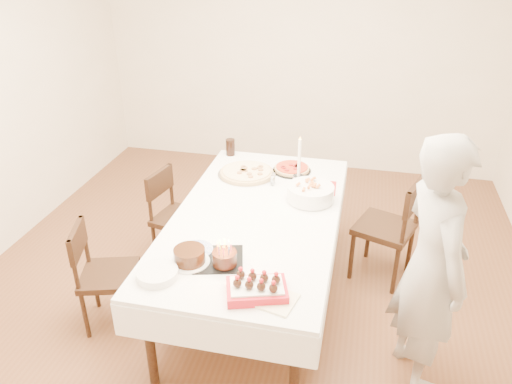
% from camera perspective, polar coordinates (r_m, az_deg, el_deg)
% --- Properties ---
extents(floor, '(5.00, 5.00, 0.00)m').
position_cam_1_polar(floor, '(4.05, -0.72, -11.03)').
color(floor, brown).
rests_on(floor, ground).
extents(wall_back, '(4.50, 0.04, 2.70)m').
position_cam_1_polar(wall_back, '(5.74, 5.27, 15.75)').
color(wall_back, beige).
rests_on(wall_back, floor).
extents(dining_table, '(1.87, 2.41, 0.75)m').
position_cam_1_polar(dining_table, '(3.73, 0.00, -7.59)').
color(dining_table, white).
rests_on(dining_table, floor).
extents(chair_right_savory, '(0.59, 0.59, 0.90)m').
position_cam_1_polar(chair_right_savory, '(4.08, 14.48, -3.96)').
color(chair_right_savory, '#311E10').
rests_on(chair_right_savory, floor).
extents(chair_left_savory, '(0.50, 0.50, 0.82)m').
position_cam_1_polar(chair_left_savory, '(4.20, -8.69, -3.00)').
color(chair_left_savory, '#311E10').
rests_on(chair_left_savory, floor).
extents(chair_left_dessert, '(0.51, 0.51, 0.80)m').
position_cam_1_polar(chair_left_dessert, '(3.67, -16.44, -9.12)').
color(chair_left_dessert, '#311E10').
rests_on(chair_left_dessert, floor).
extents(person, '(0.58, 0.70, 1.64)m').
position_cam_1_polar(person, '(3.06, 19.40, -8.15)').
color(person, '#A8A49E').
rests_on(person, floor).
extents(pizza_white, '(0.56, 0.56, 0.04)m').
position_cam_1_polar(pizza_white, '(4.09, -1.07, 2.23)').
color(pizza_white, beige).
rests_on(pizza_white, dining_table).
extents(pizza_pepperoni, '(0.37, 0.37, 0.04)m').
position_cam_1_polar(pizza_pepperoni, '(4.17, 4.12, 2.67)').
color(pizza_pepperoni, red).
rests_on(pizza_pepperoni, dining_table).
extents(red_placemat, '(0.25, 0.25, 0.01)m').
position_cam_1_polar(red_placemat, '(3.93, 7.33, 0.52)').
color(red_placemat, '#B21E1E').
rests_on(red_placemat, dining_table).
extents(pasta_bowl, '(0.41, 0.41, 0.11)m').
position_cam_1_polar(pasta_bowl, '(3.71, 6.24, -0.09)').
color(pasta_bowl, white).
rests_on(pasta_bowl, dining_table).
extents(taper_candle, '(0.10, 0.10, 0.41)m').
position_cam_1_polar(taper_candle, '(3.87, 4.95, 3.55)').
color(taper_candle, white).
rests_on(taper_candle, dining_table).
extents(shaker_pair, '(0.08, 0.08, 0.09)m').
position_cam_1_polar(shaker_pair, '(3.92, 1.88, 1.36)').
color(shaker_pair, white).
rests_on(shaker_pair, dining_table).
extents(cola_glass, '(0.10, 0.10, 0.15)m').
position_cam_1_polar(cola_glass, '(4.45, -2.95, 5.13)').
color(cola_glass, black).
rests_on(cola_glass, dining_table).
extents(layer_cake, '(0.32, 0.32, 0.10)m').
position_cam_1_polar(layer_cake, '(3.04, -7.61, -7.28)').
color(layer_cake, black).
rests_on(layer_cake, dining_table).
extents(cake_board, '(0.36, 0.36, 0.01)m').
position_cam_1_polar(cake_board, '(3.08, -4.33, -7.71)').
color(cake_board, black).
rests_on(cake_board, dining_table).
extents(birthday_cake, '(0.17, 0.17, 0.15)m').
position_cam_1_polar(birthday_cake, '(2.98, -3.64, -7.01)').
color(birthday_cake, '#3E1D10').
rests_on(birthday_cake, dining_table).
extents(strawberry_box, '(0.38, 0.31, 0.08)m').
position_cam_1_polar(strawberry_box, '(2.79, 0.09, -10.99)').
color(strawberry_box, '#B21420').
rests_on(strawberry_box, dining_table).
extents(box_lid, '(0.34, 0.27, 0.03)m').
position_cam_1_polar(box_lid, '(2.79, 1.37, -12.08)').
color(box_lid, beige).
rests_on(box_lid, dining_table).
extents(plate_stack, '(0.25, 0.25, 0.05)m').
position_cam_1_polar(plate_stack, '(2.97, -11.22, -9.15)').
color(plate_stack, white).
rests_on(plate_stack, dining_table).
extents(china_plate, '(0.28, 0.28, 0.01)m').
position_cam_1_polar(china_plate, '(3.18, -6.83, -6.54)').
color(china_plate, white).
rests_on(china_plate, dining_table).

